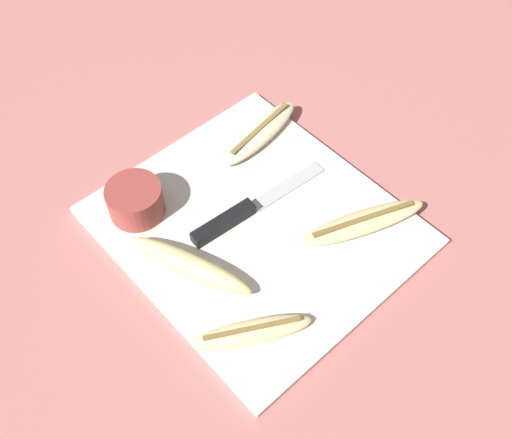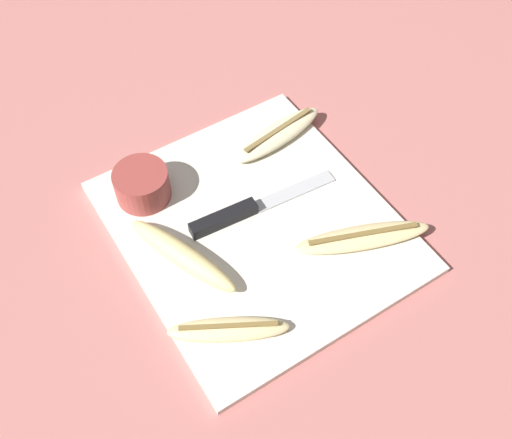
# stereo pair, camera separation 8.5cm
# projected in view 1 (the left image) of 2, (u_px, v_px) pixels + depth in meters

# --- Properties ---
(ground_plane) EXTENTS (4.00, 4.00, 0.00)m
(ground_plane) POSITION_uv_depth(u_px,v_px,m) (256.00, 228.00, 0.87)
(ground_plane) COLOR #B76B66
(cutting_board) EXTENTS (0.41, 0.37, 0.01)m
(cutting_board) POSITION_uv_depth(u_px,v_px,m) (256.00, 226.00, 0.86)
(cutting_board) COLOR silver
(cutting_board) RESTS_ON ground_plane
(knife) EXTENTS (0.04, 0.23, 0.02)m
(knife) POSITION_uv_depth(u_px,v_px,m) (236.00, 216.00, 0.86)
(knife) COLOR black
(knife) RESTS_ON cutting_board
(banana_pale_long) EXTENTS (0.07, 0.18, 0.02)m
(banana_pale_long) POSITION_uv_depth(u_px,v_px,m) (260.00, 133.00, 0.95)
(banana_pale_long) COLOR beige
(banana_pale_long) RESTS_ON cutting_board
(banana_ripe_center) EXTENTS (0.11, 0.15, 0.02)m
(banana_ripe_center) POSITION_uv_depth(u_px,v_px,m) (252.00, 332.00, 0.75)
(banana_ripe_center) COLOR beige
(banana_ripe_center) RESTS_ON cutting_board
(banana_mellow_near) EXTENTS (0.11, 0.20, 0.02)m
(banana_mellow_near) POSITION_uv_depth(u_px,v_px,m) (363.00, 222.00, 0.85)
(banana_mellow_near) COLOR beige
(banana_mellow_near) RESTS_ON cutting_board
(banana_golden_short) EXTENTS (0.18, 0.10, 0.03)m
(banana_golden_short) POSITION_uv_depth(u_px,v_px,m) (190.00, 265.00, 0.80)
(banana_golden_short) COLOR #EDD689
(banana_golden_short) RESTS_ON cutting_board
(prep_bowl) EXTENTS (0.08, 0.08, 0.05)m
(prep_bowl) POSITION_uv_depth(u_px,v_px,m) (135.00, 200.00, 0.85)
(prep_bowl) COLOR #993D38
(prep_bowl) RESTS_ON cutting_board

